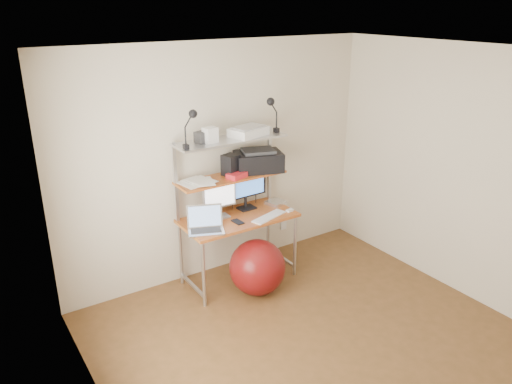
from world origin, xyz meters
TOP-DOWN VIEW (x-y plane):
  - room at (0.00, 0.00)m, footprint 3.60×3.60m
  - computer_desk at (0.00, 1.50)m, footprint 1.20×0.60m
  - wall_outlet at (0.85, 1.79)m, footprint 0.08×0.01m
  - monitor_silver at (-0.16, 1.55)m, footprint 0.38×0.14m
  - monitor_black at (0.19, 1.60)m, footprint 0.51×0.15m
  - laptop at (-0.44, 1.34)m, footprint 0.43×0.39m
  - keyboard at (0.26, 1.25)m, footprint 0.45×0.24m
  - mouse at (0.54, 1.26)m, footprint 0.09×0.07m
  - mac_mini at (0.53, 1.52)m, footprint 0.23×0.23m
  - phone at (-0.08, 1.32)m, footprint 0.08×0.15m
  - printer at (0.34, 1.58)m, footprint 0.57×0.47m
  - nas_cube at (0.01, 1.60)m, footprint 0.19×0.19m
  - red_box at (0.02, 1.49)m, footprint 0.23×0.18m
  - scanner at (0.21, 1.57)m, footprint 0.44×0.35m
  - box_white at (-0.24, 1.56)m, footprint 0.14×0.12m
  - box_grey at (-0.31, 1.60)m, footprint 0.13×0.13m
  - clip_lamp_left at (-0.47, 1.47)m, footprint 0.15×0.08m
  - clip_lamp_right at (0.47, 1.53)m, footprint 0.15×0.08m
  - exercise_ball at (0.02, 1.11)m, footprint 0.58×0.58m
  - paper_stack at (-0.38, 1.58)m, footprint 0.37×0.38m

SIDE VIEW (x-z plane):
  - exercise_ball at x=0.02m, z-range 0.00..0.58m
  - wall_outlet at x=0.85m, z-range 0.24..0.36m
  - phone at x=-0.08m, z-range 0.74..0.75m
  - keyboard at x=0.26m, z-range 0.74..0.75m
  - mouse at x=0.54m, z-range 0.74..0.76m
  - mac_mini at x=0.53m, z-range 0.74..0.77m
  - laptop at x=-0.44m, z-range 0.64..0.94m
  - computer_desk at x=0.00m, z-range 0.17..1.74m
  - monitor_silver at x=-0.16m, z-range 0.75..1.17m
  - monitor_black at x=0.19m, z-range 0.74..1.25m
  - paper_stack at x=-0.38m, z-range 1.15..1.17m
  - red_box at x=0.02m, z-range 1.15..1.21m
  - room at x=0.00m, z-range -0.55..3.05m
  - printer at x=0.34m, z-range 1.14..1.38m
  - nas_cube at x=0.01m, z-range 1.15..1.37m
  - scanner at x=0.21m, z-range 1.55..1.65m
  - box_grey at x=-0.31m, z-range 1.55..1.66m
  - box_white at x=-0.24m, z-range 1.55..1.70m
  - clip_lamp_left at x=-0.47m, z-range 1.63..2.00m
  - clip_lamp_right at x=0.47m, z-range 1.64..2.01m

